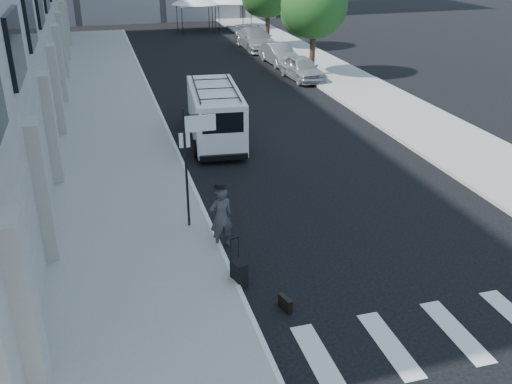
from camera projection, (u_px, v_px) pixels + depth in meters
ground at (312, 274)px, 14.49m from camera, size 120.00×120.00×0.00m
sidewalk_left at (110, 110)px, 27.39m from camera, size 4.50×48.00×0.15m
sidewalk_right at (333, 74)px, 34.16m from camera, size 4.00×56.00×0.15m
sign_pole at (193, 143)px, 15.59m from camera, size 1.03×0.07×3.50m
tree_near at (311, 7)px, 32.29m from camera, size 3.80×3.83×6.03m
businessman at (221, 217)px, 15.39m from camera, size 0.71×0.52×1.79m
briefcase at (285, 303)px, 13.06m from camera, size 0.23×0.46×0.34m
suitcase at (239, 273)px, 13.94m from camera, size 0.39×0.50×1.23m
cargo_van at (215, 114)px, 23.24m from camera, size 2.48×5.93×2.19m
parked_car_a at (302, 68)px, 32.94m from camera, size 1.81×4.04×1.35m
parked_car_b at (279, 54)px, 36.72m from camera, size 1.64×4.10×1.33m
parked_car_c at (256, 39)px, 41.30m from camera, size 2.13×5.17×1.50m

